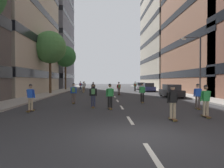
{
  "coord_description": "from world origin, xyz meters",
  "views": [
    {
      "loc": [
        -1.31,
        -7.56,
        2.02
      ],
      "look_at": [
        0.0,
        27.26,
        1.38
      ],
      "focal_mm": 33.87,
      "sensor_mm": 36.0,
      "label": 1
    }
  ],
  "objects_px": {
    "street_tree_far": "(65,57)",
    "skater_11": "(74,92)",
    "skater_7": "(173,101)",
    "skater_9": "(198,95)",
    "skater_12": "(206,99)",
    "skater_4": "(93,94)",
    "parked_car_near": "(171,91)",
    "skater_3": "(83,86)",
    "skater_10": "(31,96)",
    "skater_5": "(84,86)",
    "skater_1": "(110,95)",
    "skater_6": "(80,85)",
    "skater_0": "(119,87)",
    "skater_2": "(142,92)",
    "skater_13": "(135,86)",
    "street_tree_near": "(50,47)",
    "streetlamp_right": "(197,60)",
    "parked_car_far": "(141,86)",
    "skater_8": "(93,88)",
    "parked_car_mid": "(148,87)"
  },
  "relations": [
    {
      "from": "skater_2",
      "to": "skater_9",
      "type": "distance_m",
      "value": 5.3
    },
    {
      "from": "street_tree_far",
      "to": "skater_12",
      "type": "relative_size",
      "value": 4.97
    },
    {
      "from": "skater_2",
      "to": "skater_3",
      "type": "height_order",
      "value": "same"
    },
    {
      "from": "skater_0",
      "to": "skater_2",
      "type": "xyz_separation_m",
      "value": [
        1.38,
        -10.08,
        -0.03
      ]
    },
    {
      "from": "skater_5",
      "to": "skater_13",
      "type": "xyz_separation_m",
      "value": [
        9.17,
        -1.34,
        0.03
      ]
    },
    {
      "from": "parked_car_near",
      "to": "skater_8",
      "type": "xyz_separation_m",
      "value": [
        -9.34,
        3.71,
        0.32
      ]
    },
    {
      "from": "street_tree_near",
      "to": "skater_1",
      "type": "xyz_separation_m",
      "value": [
        8.27,
        -16.39,
        -5.79
      ]
    },
    {
      "from": "skater_10",
      "to": "street_tree_far",
      "type": "bearing_deg",
      "value": 96.05
    },
    {
      "from": "parked_car_far",
      "to": "skater_1",
      "type": "relative_size",
      "value": 2.47
    },
    {
      "from": "skater_4",
      "to": "skater_9",
      "type": "relative_size",
      "value": 1.0
    },
    {
      "from": "skater_8",
      "to": "skater_0",
      "type": "bearing_deg",
      "value": 8.92
    },
    {
      "from": "parked_car_mid",
      "to": "skater_2",
      "type": "bearing_deg",
      "value": -103.41
    },
    {
      "from": "street_tree_far",
      "to": "skater_11",
      "type": "bearing_deg",
      "value": -78.2
    },
    {
      "from": "skater_1",
      "to": "skater_3",
      "type": "xyz_separation_m",
      "value": [
        -3.8,
        19.99,
        0.0
      ]
    },
    {
      "from": "skater_9",
      "to": "skater_0",
      "type": "bearing_deg",
      "value": 107.29
    },
    {
      "from": "street_tree_near",
      "to": "skater_8",
      "type": "height_order",
      "value": "street_tree_near"
    },
    {
      "from": "parked_car_far",
      "to": "skater_2",
      "type": "distance_m",
      "value": 27.04
    },
    {
      "from": "street_tree_far",
      "to": "skater_7",
      "type": "relative_size",
      "value": 4.97
    },
    {
      "from": "skater_7",
      "to": "skater_11",
      "type": "height_order",
      "value": "same"
    },
    {
      "from": "skater_0",
      "to": "skater_7",
      "type": "distance_m",
      "value": 18.36
    },
    {
      "from": "skater_0",
      "to": "skater_11",
      "type": "xyz_separation_m",
      "value": [
        -4.67,
        -10.4,
        0.0
      ]
    },
    {
      "from": "skater_3",
      "to": "skater_6",
      "type": "height_order",
      "value": "same"
    },
    {
      "from": "parked_car_mid",
      "to": "skater_10",
      "type": "distance_m",
      "value": 26.95
    },
    {
      "from": "skater_0",
      "to": "skater_9",
      "type": "xyz_separation_m",
      "value": [
        4.48,
        -14.38,
        -0.03
      ]
    },
    {
      "from": "parked_car_near",
      "to": "skater_11",
      "type": "height_order",
      "value": "skater_11"
    },
    {
      "from": "skater_3",
      "to": "skater_10",
      "type": "xyz_separation_m",
      "value": [
        -1.33,
        -21.01,
        0.0
      ]
    },
    {
      "from": "skater_7",
      "to": "skater_11",
      "type": "relative_size",
      "value": 1.0
    },
    {
      "from": "parked_car_near",
      "to": "skater_0",
      "type": "distance_m",
      "value": 7.25
    },
    {
      "from": "skater_1",
      "to": "skater_11",
      "type": "bearing_deg",
      "value": 130.02
    },
    {
      "from": "streetlamp_right",
      "to": "skater_1",
      "type": "relative_size",
      "value": 3.65
    },
    {
      "from": "skater_10",
      "to": "skater_13",
      "type": "height_order",
      "value": "same"
    },
    {
      "from": "skater_13",
      "to": "street_tree_near",
      "type": "bearing_deg",
      "value": -154.71
    },
    {
      "from": "skater_6",
      "to": "skater_12",
      "type": "xyz_separation_m",
      "value": [
        10.14,
        -30.44,
        -0.03
      ]
    },
    {
      "from": "parked_car_near",
      "to": "parked_car_far",
      "type": "bearing_deg",
      "value": 90.0
    },
    {
      "from": "parked_car_near",
      "to": "skater_7",
      "type": "bearing_deg",
      "value": -107.53
    },
    {
      "from": "skater_3",
      "to": "skater_4",
      "type": "height_order",
      "value": "same"
    },
    {
      "from": "parked_car_far",
      "to": "skater_9",
      "type": "height_order",
      "value": "skater_9"
    },
    {
      "from": "skater_7",
      "to": "skater_8",
      "type": "distance_m",
      "value": 18.42
    },
    {
      "from": "skater_5",
      "to": "skater_12",
      "type": "xyz_separation_m",
      "value": [
        9.14,
        -27.59,
        0.0
      ]
    },
    {
      "from": "parked_car_far",
      "to": "skater_4",
      "type": "bearing_deg",
      "value": -106.22
    },
    {
      "from": "skater_9",
      "to": "skater_12",
      "type": "distance_m",
      "value": 3.36
    },
    {
      "from": "skater_13",
      "to": "skater_7",
      "type": "bearing_deg",
      "value": -94.4
    },
    {
      "from": "skater_6",
      "to": "skater_9",
      "type": "bearing_deg",
      "value": -67.74
    },
    {
      "from": "streetlamp_right",
      "to": "skater_8",
      "type": "bearing_deg",
      "value": 151.22
    },
    {
      "from": "skater_4",
      "to": "skater_7",
      "type": "distance_m",
      "value": 6.57
    },
    {
      "from": "skater_5",
      "to": "skater_7",
      "type": "height_order",
      "value": "same"
    },
    {
      "from": "streetlamp_right",
      "to": "skater_12",
      "type": "distance_m",
      "value": 12.1
    },
    {
      "from": "skater_2",
      "to": "skater_3",
      "type": "relative_size",
      "value": 1.0
    },
    {
      "from": "skater_1",
      "to": "skater_6",
      "type": "relative_size",
      "value": 1.0
    },
    {
      "from": "skater_8",
      "to": "skater_4",
      "type": "bearing_deg",
      "value": -87.11
    }
  ]
}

